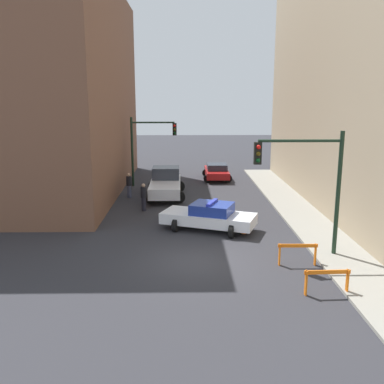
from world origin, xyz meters
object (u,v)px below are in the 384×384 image
at_px(parked_car_near, 217,171).
at_px(barrier_mid, 298,251).
at_px(barrier_front, 327,278).
at_px(pedestrian_corner, 129,185).
at_px(traffic_light_far, 147,141).
at_px(white_truck, 166,183).
at_px(traffic_light_near, 311,175).
at_px(pedestrian_crossing, 144,197).
at_px(traffic_cone, 244,228).
at_px(police_car, 209,216).

distance_m(parked_car_near, barrier_mid, 18.57).
xyz_separation_m(barrier_front, barrier_mid, (-0.32, 2.65, 0.00)).
relative_size(pedestrian_corner, barrier_front, 1.04).
xyz_separation_m(traffic_light_far, barrier_mid, (7.37, -15.92, -2.78)).
bearing_deg(white_truck, pedestrian_corner, -174.91).
xyz_separation_m(traffic_light_near, traffic_light_far, (-8.03, 14.91, -0.13)).
xyz_separation_m(white_truck, pedestrian_crossing, (-1.13, -3.76, -0.04)).
relative_size(traffic_light_far, barrier_mid, 3.25).
height_order(white_truck, traffic_cone, white_truck).
bearing_deg(traffic_light_near, barrier_mid, -123.42).
xyz_separation_m(white_truck, barrier_front, (6.15, -15.00, -0.29)).
relative_size(police_car, parked_car_near, 1.17).
bearing_deg(traffic_light_near, traffic_cone, 126.69).
relative_size(pedestrian_corner, traffic_cone, 2.53).
xyz_separation_m(traffic_light_near, pedestrian_crossing, (-7.63, 7.58, -2.67)).
height_order(traffic_light_far, parked_car_near, traffic_light_far).
distance_m(police_car, white_truck, 8.02).
relative_size(pedestrian_crossing, barrier_mid, 1.04).
height_order(pedestrian_crossing, barrier_front, pedestrian_crossing).
bearing_deg(parked_car_near, barrier_mid, -84.17).
distance_m(traffic_light_far, barrier_mid, 17.76).
bearing_deg(police_car, pedestrian_corner, 55.14).
bearing_deg(pedestrian_crossing, white_truck, 71.66).
relative_size(pedestrian_corner, barrier_mid, 1.04).
distance_m(parked_car_near, traffic_cone, 14.41).
height_order(traffic_light_near, barrier_front, traffic_light_near).
relative_size(traffic_light_far, parked_car_near, 1.21).
bearing_deg(pedestrian_crossing, traffic_light_far, 91.59).
bearing_deg(traffic_light_near, barrier_front, -95.41).
bearing_deg(pedestrian_corner, barrier_front, 135.89).
bearing_deg(pedestrian_corner, traffic_cone, 145.30).
bearing_deg(traffic_cone, pedestrian_corner, 129.63).
distance_m(white_truck, barrier_front, 16.22).
height_order(traffic_light_far, barrier_mid, traffic_light_far).
relative_size(traffic_light_near, police_car, 1.03).
bearing_deg(barrier_front, parked_car_near, 95.97).
relative_size(pedestrian_crossing, traffic_cone, 2.53).
height_order(white_truck, pedestrian_crossing, white_truck).
distance_m(traffic_light_near, white_truck, 13.34).
distance_m(pedestrian_corner, traffic_cone, 10.46).
distance_m(police_car, pedestrian_crossing, 5.32).
bearing_deg(pedestrian_crossing, pedestrian_corner, 108.94).
xyz_separation_m(police_car, barrier_front, (3.60, -7.40, -0.11)).
bearing_deg(white_truck, parked_car_near, 56.80).
height_order(white_truck, parked_car_near, white_truck).
bearing_deg(traffic_cone, white_truck, 116.95).
bearing_deg(traffic_light_near, parked_car_near, 98.32).
height_order(police_car, traffic_cone, police_car).
bearing_deg(parked_car_near, pedestrian_crossing, -117.20).
distance_m(traffic_light_far, pedestrian_corner, 4.66).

